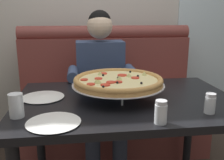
{
  "coord_description": "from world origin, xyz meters",
  "views": [
    {
      "loc": [
        -0.27,
        -1.41,
        1.24
      ],
      "look_at": [
        -0.09,
        0.01,
        0.87
      ],
      "focal_mm": 41.0,
      "sensor_mm": 36.0,
      "label": 1
    }
  ],
  "objects": [
    {
      "name": "diner_main",
      "position": [
        -0.09,
        0.63,
        0.71
      ],
      "size": [
        0.54,
        0.64,
        1.27
      ],
      "color": "#2D3342",
      "rests_on": "ground_plane"
    },
    {
      "name": "plate_near_left",
      "position": [
        -0.4,
        -0.3,
        0.77
      ],
      "size": [
        0.25,
        0.25,
        0.02
      ],
      "color": "white",
      "rests_on": "dining_table"
    },
    {
      "name": "shaker_parmesan",
      "position": [
        0.37,
        -0.28,
        0.8
      ],
      "size": [
        0.05,
        0.05,
        0.1
      ],
      "color": "white",
      "rests_on": "dining_table"
    },
    {
      "name": "booth_bench",
      "position": [
        0.0,
        0.9,
        0.4
      ],
      "size": [
        1.69,
        0.78,
        1.13
      ],
      "color": "brown",
      "rests_on": "ground_plane"
    },
    {
      "name": "shaker_oregano",
      "position": [
        0.09,
        -0.37,
        0.8
      ],
      "size": [
        0.06,
        0.06,
        0.11
      ],
      "color": "white",
      "rests_on": "dining_table"
    },
    {
      "name": "pizza",
      "position": [
        -0.05,
        0.03,
        0.86
      ],
      "size": [
        0.55,
        0.55,
        0.13
      ],
      "color": "silver",
      "rests_on": "dining_table"
    },
    {
      "name": "plate_near_right",
      "position": [
        -0.49,
        0.08,
        0.77
      ],
      "size": [
        0.25,
        0.25,
        0.02
      ],
      "color": "white",
      "rests_on": "dining_table"
    },
    {
      "name": "drinking_glass",
      "position": [
        -0.58,
        -0.21,
        0.81
      ],
      "size": [
        0.07,
        0.07,
        0.12
      ],
      "color": "silver",
      "rests_on": "dining_table"
    },
    {
      "name": "dining_table",
      "position": [
        0.0,
        0.0,
        0.67
      ],
      "size": [
        1.29,
        0.86,
        0.76
      ],
      "color": "black",
      "rests_on": "ground_plane"
    }
  ]
}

